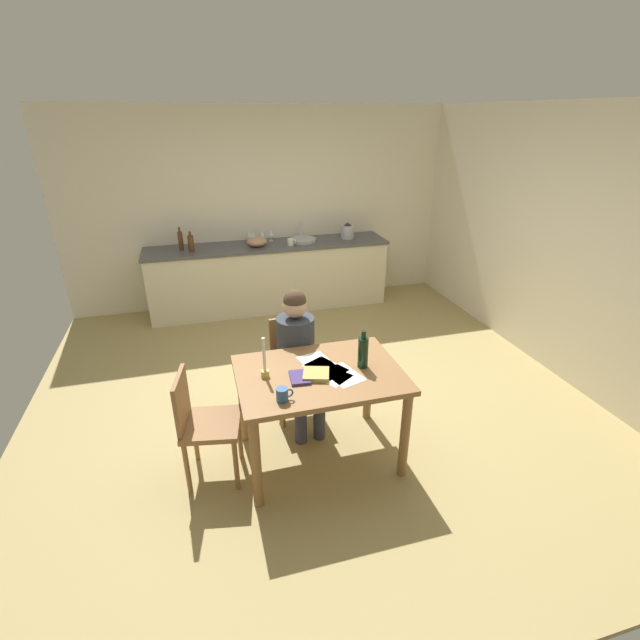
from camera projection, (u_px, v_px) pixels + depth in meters
ground_plane at (311, 394)px, 4.42m from camera, size 5.20×5.20×0.04m
wall_back at (262, 208)px, 6.15m from camera, size 5.20×0.12×2.60m
wall_right at (563, 243)px, 4.51m from camera, size 0.12×5.20×2.60m
kitchen_counter at (270, 276)px, 6.18m from camera, size 3.20×0.64×0.90m
dining_table at (319, 386)px, 3.34m from camera, size 1.20×0.85×0.77m
chair_at_table at (294, 362)px, 3.98m from camera, size 0.42×0.42×0.87m
person_seated at (298, 351)px, 3.77m from camera, size 0.34×0.60×1.19m
chair_side_empty at (202, 422)px, 3.23m from camera, size 0.47×0.47×0.86m
coffee_mug at (283, 394)px, 2.95m from camera, size 0.12×0.08×0.09m
candlestick at (265, 366)px, 3.20m from camera, size 0.06×0.06×0.31m
book_magazine at (316, 374)px, 3.23m from camera, size 0.23×0.22×0.03m
book_cookery at (300, 377)px, 3.21m from camera, size 0.15×0.20×0.02m
paper_letter at (326, 368)px, 3.34m from camera, size 0.33×0.36×0.00m
paper_bill at (317, 362)px, 3.42m from camera, size 0.27×0.34×0.00m
paper_envelope at (329, 374)px, 3.26m from camera, size 0.34×0.36×0.00m
paper_receipt at (343, 375)px, 3.26m from camera, size 0.29×0.35×0.00m
wine_bottle_on_table at (363, 352)px, 3.31m from camera, size 0.08×0.08×0.29m
sink_unit at (303, 240)px, 6.11m from camera, size 0.36×0.36×0.24m
bottle_oil at (181, 240)px, 5.69m from camera, size 0.06×0.06×0.29m
bottle_vinegar at (191, 243)px, 5.63m from camera, size 0.07×0.07×0.25m
mixing_bowl at (257, 242)px, 5.88m from camera, size 0.26×0.26×0.12m
stovetop_kettle at (347, 231)px, 6.23m from camera, size 0.18×0.18×0.22m
wine_glass_near_sink at (271, 233)px, 6.10m from camera, size 0.07×0.07×0.15m
wine_glass_by_kettle at (262, 234)px, 6.07m from camera, size 0.07×0.07×0.15m
wine_glass_back_left at (253, 234)px, 6.04m from camera, size 0.07×0.07×0.15m
wine_glass_back_right at (249, 234)px, 6.03m from camera, size 0.07×0.07×0.15m
teacup_on_counter at (291, 242)px, 5.91m from camera, size 0.12×0.08×0.09m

